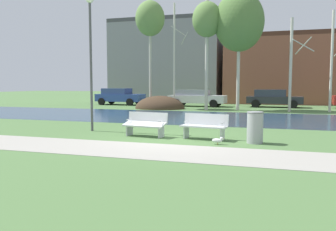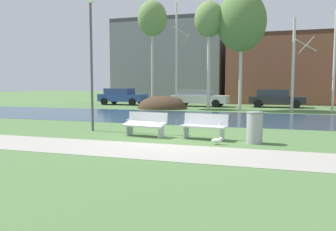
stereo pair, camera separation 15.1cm
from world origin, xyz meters
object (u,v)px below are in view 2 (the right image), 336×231
object	(u,v)px
seagull	(217,140)
bench_right	(204,126)
parked_van_nearest_blue	(122,96)
streetlamp	(91,41)
parked_sedan_second_white	(199,98)
bench_left	(145,123)
trash_bin	(255,127)
parked_hatch_third_dark	(276,98)

from	to	relation	value
seagull	bench_right	bearing A→B (deg)	123.97
parked_van_nearest_blue	seagull	bearing A→B (deg)	-56.50
streetlamp	bench_right	bearing A→B (deg)	-8.65
streetlamp	parked_sedan_second_white	xyz separation A→B (m)	(0.60, 16.34, -2.84)
bench_left	trash_bin	bearing A→B (deg)	-4.64
bench_left	parked_hatch_third_dark	xyz separation A→B (m)	(4.25, 17.87, 0.29)
bench_right	parked_van_nearest_blue	world-z (taller)	parked_van_nearest_blue
parked_van_nearest_blue	parked_sedan_second_white	bearing A→B (deg)	-0.87
streetlamp	parked_van_nearest_blue	distance (m)	17.94
seagull	parked_van_nearest_blue	world-z (taller)	parked_van_nearest_blue
bench_left	parked_van_nearest_blue	size ratio (longest dim) A/B	0.38
streetlamp	parked_van_nearest_blue	xyz separation A→B (m)	(-6.59, 16.45, -2.80)
bench_left	seagull	bearing A→B (deg)	-18.17
seagull	parked_sedan_second_white	distance (m)	18.61
trash_bin	parked_hatch_third_dark	bearing A→B (deg)	88.86
bench_left	parked_sedan_second_white	bearing A→B (deg)	96.68
bench_left	parked_hatch_third_dark	distance (m)	18.37
trash_bin	parked_hatch_third_dark	distance (m)	18.19
bench_left	parked_sedan_second_white	world-z (taller)	parked_sedan_second_white
parked_van_nearest_blue	bench_right	bearing A→B (deg)	-56.53
parked_van_nearest_blue	parked_hatch_third_dark	size ratio (longest dim) A/B	0.98
trash_bin	parked_hatch_third_dark	world-z (taller)	parked_hatch_third_dark
seagull	parked_van_nearest_blue	distance (m)	21.70
bench_right	seagull	size ratio (longest dim) A/B	4.27
trash_bin	parked_sedan_second_white	bearing A→B (deg)	108.71
bench_right	parked_van_nearest_blue	distance (m)	20.59
bench_right	parked_hatch_third_dark	world-z (taller)	parked_hatch_third_dark
trash_bin	parked_van_nearest_blue	xyz separation A→B (m)	(-13.07, 17.49, 0.26)
streetlamp	trash_bin	bearing A→B (deg)	-9.12
bench_left	parked_van_nearest_blue	bearing A→B (deg)	118.13
bench_right	trash_bin	size ratio (longest dim) A/B	1.64
bench_left	parked_sedan_second_white	size ratio (longest dim) A/B	0.34
parked_hatch_third_dark	seagull	bearing A→B (deg)	-94.44
parked_van_nearest_blue	parked_sedan_second_white	size ratio (longest dim) A/B	0.90
parked_van_nearest_blue	trash_bin	bearing A→B (deg)	-53.23
parked_van_nearest_blue	parked_hatch_third_dark	distance (m)	13.45
trash_bin	parked_sedan_second_white	world-z (taller)	parked_sedan_second_white
trash_bin	seagull	distance (m)	1.31
trash_bin	bench_right	bearing A→B (deg)	169.57
parked_sedan_second_white	parked_van_nearest_blue	bearing A→B (deg)	179.13
parked_sedan_second_white	parked_hatch_third_dark	distance (m)	6.30
seagull	streetlamp	bearing A→B (deg)	163.06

